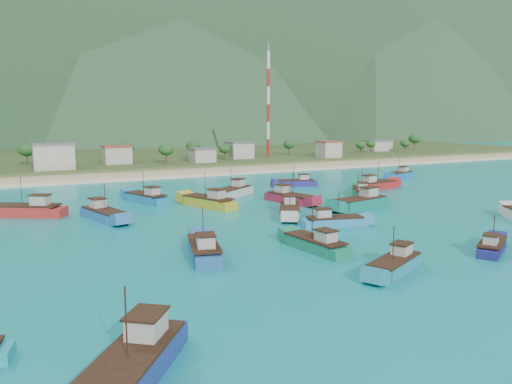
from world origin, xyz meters
name	(u,v)px	position (x,y,z in m)	size (l,w,h in m)	color
ground	(271,229)	(0.00, 0.00, 0.00)	(600.00, 600.00, 0.00)	#0C8789
beach	(145,175)	(0.00, 79.00, 0.00)	(400.00, 18.00, 1.20)	beige
land	(108,159)	(0.00, 140.00, 0.00)	(400.00, 110.00, 2.40)	#385123
surf_line	(154,179)	(0.00, 69.50, 0.00)	(400.00, 2.50, 0.08)	white
mountains	(21,6)	(-18.31, 403.81, 106.83)	(1520.00, 440.00, 260.00)	slate
village	(121,155)	(-2.84, 99.69, 4.71)	(218.07, 31.16, 7.49)	beige
vegetation	(118,153)	(-3.12, 103.44, 4.99)	(272.65, 25.36, 8.41)	#235623
radio_tower	(268,104)	(56.72, 108.00, 22.00)	(1.20, 1.20, 40.79)	red
boat_0	(297,183)	(28.76, 39.75, 0.68)	(10.43, 5.54, 5.91)	navy
boat_6	(28,211)	(-33.77, 28.02, 0.98)	(12.98, 9.69, 7.57)	red
boat_8	(289,198)	(14.85, 19.56, 0.86)	(6.28, 12.12, 6.87)	#A02037
boat_9	(316,245)	(-0.62, -13.80, 0.74)	(4.42, 10.88, 6.25)	#197E5B
boat_10	(334,222)	(10.00, -2.82, 0.68)	(10.44, 5.32, 5.92)	teal
boat_12	(233,192)	(7.85, 32.18, 0.90)	(11.88, 9.85, 7.11)	beige
boat_13	(400,175)	(63.78, 40.63, 0.75)	(11.10, 6.40, 6.30)	#1670BA
boat_16	(290,211)	(8.04, 7.87, 0.81)	(8.54, 11.32, 6.61)	beige
boat_17	(395,266)	(2.65, -25.29, 0.67)	(10.19, 6.95, 5.85)	teal
boat_22	(204,251)	(-14.93, -10.02, 0.82)	(6.11, 11.81, 6.69)	#245B98
boat_23	(209,202)	(-1.86, 22.13, 0.94)	(7.95, 12.85, 7.31)	gold
boat_24	(146,199)	(-11.49, 32.62, 0.85)	(7.22, 12.00, 6.82)	#1B79B9
boat_25	(375,186)	(42.79, 26.27, 0.89)	(12.36, 5.41, 7.06)	red
boat_27	(361,203)	(24.00, 7.96, 0.98)	(13.28, 6.38, 7.55)	#12796A
boat_28	(361,192)	(33.69, 20.03, 0.77)	(8.60, 10.82, 6.40)	#1D6A4A
boat_29	(134,365)	(-29.60, -35.53, 0.93)	(10.32, 12.00, 7.27)	navy
boat_30	(103,215)	(-22.36, 19.06, 0.85)	(6.35, 12.01, 6.81)	#2A6CAE
boat_31	(492,247)	(19.84, -24.56, 0.57)	(9.03, 6.88, 5.29)	navy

